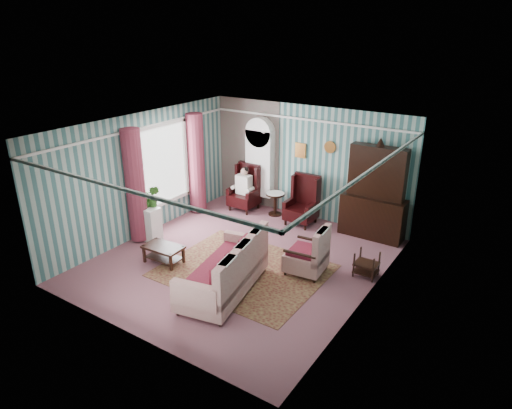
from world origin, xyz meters
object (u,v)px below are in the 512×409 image
Objects in this scene: bookcase at (260,168)px; plant_stand at (149,224)px; seated_woman at (244,189)px; floral_armchair at (306,250)px; wingback_right at (301,201)px; dresser_hutch at (375,190)px; wingback_left at (244,188)px; coffee_table at (164,254)px; round_side_table at (275,204)px; sofa at (223,270)px; nest_table at (367,264)px.

plant_stand is at bearing -108.49° from bookcase.
seated_woman reaches higher than plant_stand.
floral_armchair reaches higher than plant_stand.
bookcase is 1.63m from wingback_right.
bookcase is 3.25m from dresser_hutch.
dresser_hutch is 5.31m from plant_stand.
wingback_right is at bearing 0.00° from wingback_left.
seated_woman is 1.41× the size of coffee_table.
dresser_hutch reaches higher than round_side_table.
dresser_hutch is 4.20m from sofa.
wingback_left is 1.00× the size of wingback_right.
seated_woman reaches higher than nest_table.
wingback_left reaches higher than plant_stand.
wingback_right is (1.50, -0.39, -0.50)m from bookcase.
wingback_left is at bearing 159.15° from nest_table.
round_side_table is at bearing 151.80° from nest_table.
plant_stand is 1.28m from coffee_table.
seated_woman is at bearing 73.78° from plant_stand.
wingback_left is 1.26× the size of floral_armchair.
seated_woman is (-1.75, 0.00, -0.04)m from wingback_right.
floral_armchair is (3.79, 0.66, 0.10)m from plant_stand.
bookcase is 4.37m from nest_table.
sofa is at bearing -73.19° from round_side_table.
sofa is (-1.47, -3.86, -0.72)m from dresser_hutch.
sofa is (0.28, -3.59, -0.17)m from wingback_right.
dresser_hutch is at bearing -2.11° from bookcase.
wingback_left is (-3.50, -0.27, -0.55)m from dresser_hutch.
seated_woman is at bearing 18.26° from sofa.
wingback_right is 2.08× the size of round_side_table.
round_side_table is at bearing 9.46° from seated_woman.
bookcase is at bearing 90.53° from coffee_table.
dresser_hutch is 2.11m from nest_table.
wingback_left reaches higher than floral_armchair.
nest_table is (3.17, -1.70, -0.03)m from round_side_table.
bookcase is at bearing 57.34° from seated_woman.
bookcase reaches higher than plant_stand.
nest_table is at bearing 13.84° from plant_stand.
floral_armchair is at bearing -59.37° from wingback_right.
nest_table is (4.07, -1.55, -0.35)m from wingback_left.
nest_table is 2.89m from sofa.
round_side_table is at bearing 37.37° from floral_armchair.
seated_woman is at bearing 0.00° from wingback_left.
dresser_hutch is at bearing 48.73° from coffee_table.
wingback_right reaches higher than nest_table.
floral_armchair is (1.24, -2.09, -0.13)m from wingback_right.
bookcase is 3.73× the size of round_side_table.
sofa is at bearing -60.52° from wingback_left.
sofa is at bearing -134.97° from nest_table.
seated_woman is 4.13m from sofa.
seated_woman is 1.47× the size of plant_stand.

